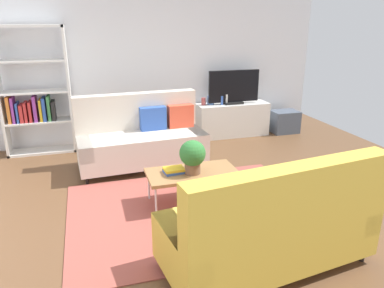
{
  "coord_description": "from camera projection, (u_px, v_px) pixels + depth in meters",
  "views": [
    {
      "loc": [
        -1.23,
        -3.97,
        2.16
      ],
      "look_at": [
        0.04,
        0.31,
        0.65
      ],
      "focal_mm": 34.25,
      "sensor_mm": 36.0,
      "label": 1
    }
  ],
  "objects": [
    {
      "name": "wall_far",
      "position": [
        152.0,
        61.0,
        6.71
      ],
      "size": [
        6.4,
        0.12,
        2.9
      ],
      "primitive_type": "cube",
      "color": "silver",
      "rests_on": "ground_plane"
    },
    {
      "name": "vase_0",
      "position": [
        204.0,
        101.0,
        6.93
      ],
      "size": [
        0.08,
        0.08,
        0.14
      ],
      "primitive_type": "cylinder",
      "color": "#B24C4C",
      "rests_on": "tv_console"
    },
    {
      "name": "potted_plant",
      "position": [
        193.0,
        155.0,
        4.32
      ],
      "size": [
        0.31,
        0.31,
        0.41
      ],
      "color": "brown",
      "rests_on": "coffee_table"
    },
    {
      "name": "table_book_1",
      "position": [
        174.0,
        169.0,
        4.4
      ],
      "size": [
        0.25,
        0.19,
        0.03
      ],
      "primitive_type": "cube",
      "rotation": [
        0.0,
        0.0,
        0.05
      ],
      "color": "gold",
      "rests_on": "table_book_0"
    },
    {
      "name": "bottle_1",
      "position": [
        227.0,
        99.0,
        6.95
      ],
      "size": [
        0.04,
        0.04,
        0.19
      ],
      "primitive_type": "cylinder",
      "color": "silver",
      "rests_on": "tv_console"
    },
    {
      "name": "table_book_0",
      "position": [
        174.0,
        171.0,
        4.41
      ],
      "size": [
        0.26,
        0.21,
        0.03
      ],
      "primitive_type": "cube",
      "rotation": [
        0.0,
        0.0,
        0.11
      ],
      "color": "#3359B2",
      "rests_on": "coffee_table"
    },
    {
      "name": "tv",
      "position": [
        234.0,
        88.0,
        6.94
      ],
      "size": [
        1.0,
        0.2,
        0.64
      ],
      "color": "black",
      "rests_on": "tv_console"
    },
    {
      "name": "storage_trunk",
      "position": [
        284.0,
        122.0,
        7.4
      ],
      "size": [
        0.52,
        0.4,
        0.44
      ],
      "primitive_type": "cube",
      "color": "#4C5666",
      "rests_on": "ground_plane"
    },
    {
      "name": "coffee_table",
      "position": [
        192.0,
        174.0,
        4.45
      ],
      "size": [
        1.1,
        0.56,
        0.42
      ],
      "color": "#9E7042",
      "rests_on": "ground_plane"
    },
    {
      "name": "couch_green",
      "position": [
        270.0,
        226.0,
        3.23
      ],
      "size": [
        1.99,
        1.08,
        1.1
      ],
      "rotation": [
        0.0,
        0.0,
        0.13
      ],
      "color": "gold",
      "rests_on": "ground_plane"
    },
    {
      "name": "area_rug",
      "position": [
        193.0,
        210.0,
        4.38
      ],
      "size": [
        2.9,
        2.2,
        0.01
      ],
      "primitive_type": "cube",
      "color": "#9E4C42",
      "rests_on": "ground_plane"
    },
    {
      "name": "vase_1",
      "position": [
        211.0,
        100.0,
        6.96
      ],
      "size": [
        0.13,
        0.13,
        0.16
      ],
      "primitive_type": "cylinder",
      "color": "#4C72B2",
      "rests_on": "tv_console"
    },
    {
      "name": "couch_beige",
      "position": [
        142.0,
        138.0,
        5.62
      ],
      "size": [
        1.95,
        0.96,
        1.1
      ],
      "rotation": [
        0.0,
        0.0,
        3.2
      ],
      "color": "beige",
      "rests_on": "ground_plane"
    },
    {
      "name": "bottle_0",
      "position": [
        222.0,
        100.0,
        6.93
      ],
      "size": [
        0.04,
        0.04,
        0.17
      ],
      "primitive_type": "cylinder",
      "color": "#3359B2",
      "rests_on": "tv_console"
    },
    {
      "name": "tv_console",
      "position": [
        232.0,
        120.0,
        7.16
      ],
      "size": [
        1.4,
        0.44,
        0.64
      ],
      "primitive_type": "cube",
      "color": "silver",
      "rests_on": "ground_plane"
    },
    {
      "name": "ground_plane",
      "position": [
        196.0,
        201.0,
        4.63
      ],
      "size": [
        7.68,
        7.68,
        0.0
      ],
      "primitive_type": "plane",
      "color": "brown"
    },
    {
      "name": "bookshelf",
      "position": [
        34.0,
        97.0,
        6.03
      ],
      "size": [
        1.1,
        0.36,
        2.1
      ],
      "color": "white",
      "rests_on": "ground_plane"
    }
  ]
}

